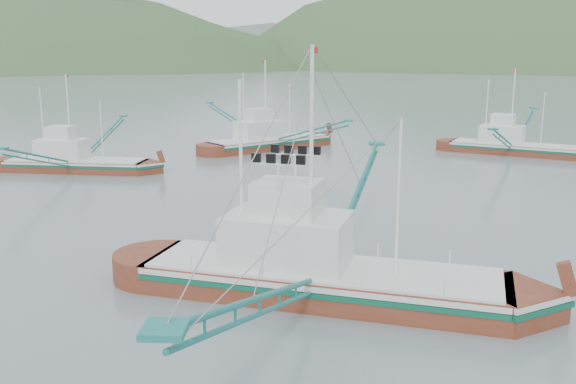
{
  "coord_description": "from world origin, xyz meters",
  "views": [
    {
      "loc": [
        1.79,
        -31.09,
        11.5
      ],
      "look_at": [
        0.0,
        6.0,
        3.2
      ],
      "focal_mm": 40.0,
      "sensor_mm": 36.0,
      "label": 1
    }
  ],
  "objects_px": {
    "main_boat": "(319,249)",
    "bg_boat_left": "(74,157)",
    "bg_boat_right": "(514,135)",
    "bg_boat_far": "(268,129)"
  },
  "relations": [
    {
      "from": "main_boat",
      "to": "bg_boat_left",
      "type": "relative_size",
      "value": 1.25
    },
    {
      "from": "bg_boat_right",
      "to": "bg_boat_left",
      "type": "distance_m",
      "value": 46.85
    },
    {
      "from": "bg_boat_right",
      "to": "bg_boat_far",
      "type": "bearing_deg",
      "value": -159.14
    },
    {
      "from": "main_boat",
      "to": "bg_boat_far",
      "type": "height_order",
      "value": "main_boat"
    },
    {
      "from": "bg_boat_right",
      "to": "bg_boat_left",
      "type": "xyz_separation_m",
      "value": [
        -45.14,
        -12.51,
        -0.72
      ]
    },
    {
      "from": "bg_boat_right",
      "to": "bg_boat_left",
      "type": "bearing_deg",
      "value": -138.58
    },
    {
      "from": "main_boat",
      "to": "bg_boat_right",
      "type": "xyz_separation_m",
      "value": [
        21.67,
        43.38,
        -0.26
      ]
    },
    {
      "from": "main_boat",
      "to": "bg_boat_right",
      "type": "relative_size",
      "value": 1.3
    },
    {
      "from": "bg_boat_far",
      "to": "bg_boat_left",
      "type": "relative_size",
      "value": 0.96
    },
    {
      "from": "main_boat",
      "to": "bg_boat_right",
      "type": "height_order",
      "value": "main_boat"
    }
  ]
}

